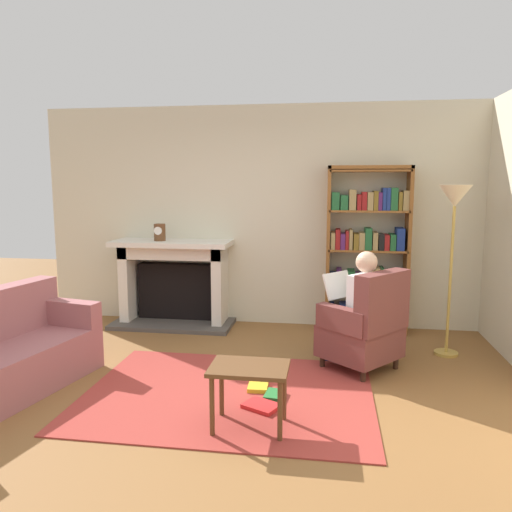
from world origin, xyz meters
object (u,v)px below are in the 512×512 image
mantel_clock (160,232)px  bookshelf (368,253)px  floor_lamp (454,212)px  fireplace (175,279)px  side_table (249,376)px  seated_reader (356,304)px  armchair_reading (366,327)px

mantel_clock → bookshelf: bearing=3.1°
bookshelf → floor_lamp: bearing=-43.6°
mantel_clock → fireplace: bearing=35.6°
mantel_clock → side_table: mantel_clock is taller
seated_reader → floor_lamp: 1.37m
mantel_clock → armchair_reading: size_ratio=0.21×
side_table → fireplace: bearing=118.2°
seated_reader → side_table: seated_reader is taller
fireplace → armchair_reading: 2.60m
armchair_reading → floor_lamp: bearing=163.6°
fireplace → seated_reader: (2.18, -1.19, 0.06)m
seated_reader → floor_lamp: size_ratio=0.65×
bookshelf → seated_reader: 1.28m
fireplace → bookshelf: size_ratio=0.76×
armchair_reading → floor_lamp: floor_lamp is taller
bookshelf → side_table: bearing=-111.1°
fireplace → side_table: bearing=-61.8°
bookshelf → fireplace: bearing=-179.2°
bookshelf → side_table: bookshelf is taller
mantel_clock → seated_reader: bearing=-25.1°
fireplace → mantel_clock: size_ratio=7.22×
armchair_reading → side_table: bearing=5.3°
seated_reader → side_table: bearing=9.5°
bookshelf → armchair_reading: 1.40m
side_table → seated_reader: bearing=59.0°
side_table → armchair_reading: bearing=54.8°
fireplace → floor_lamp: size_ratio=0.85×
fireplace → armchair_reading: (2.27, -1.27, -0.14)m
armchair_reading → fireplace: bearing=-78.7°
armchair_reading → bookshelf: bearing=-143.6°
armchair_reading → seated_reader: 0.23m
armchair_reading → seated_reader: (-0.09, 0.08, 0.20)m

